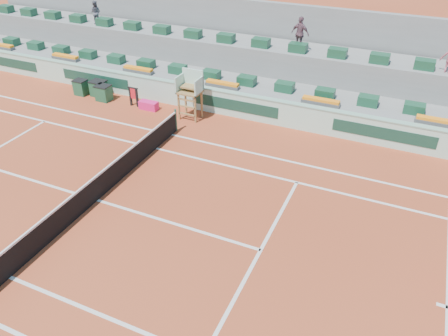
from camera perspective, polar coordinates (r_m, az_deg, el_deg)
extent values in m
plane|color=#95381D|center=(16.78, -16.20, -4.07)|extent=(90.00, 90.00, 0.00)
cube|color=gray|center=(24.38, -0.72, 11.00)|extent=(36.00, 4.00, 1.20)
cube|color=gray|center=(25.49, 0.82, 13.70)|extent=(36.00, 2.40, 2.60)
cube|color=gray|center=(26.62, 2.26, 16.56)|extent=(36.00, 0.40, 4.40)
cube|color=#E31D6D|center=(23.01, -9.81, 8.07)|extent=(0.98, 0.43, 0.43)
imported|color=#4C4D59|center=(28.97, -16.43, 18.92)|extent=(0.79, 0.69, 1.35)
imported|color=#6B4754|center=(23.35, 9.92, 16.90)|extent=(1.05, 0.64, 1.68)
cube|color=silver|center=(14.04, 27.21, -15.89)|extent=(0.12, 10.97, 0.01)
cube|color=silver|center=(20.47, -6.84, 4.34)|extent=(23.77, 0.12, 0.01)
cube|color=silver|center=(14.77, -26.17, -12.68)|extent=(23.77, 0.12, 0.01)
cube|color=silver|center=(19.47, -8.85, 2.55)|extent=(23.77, 0.12, 0.01)
cube|color=silver|center=(14.18, 4.81, -10.64)|extent=(0.12, 8.23, 0.01)
cube|color=silver|center=(16.78, -16.21, -4.06)|extent=(12.80, 0.12, 0.01)
cube|color=silver|center=(14.01, 26.60, -15.77)|extent=(0.30, 0.12, 0.01)
cube|color=black|center=(16.52, -16.45, -2.80)|extent=(0.03, 11.87, 0.92)
cube|color=silver|center=(16.25, -16.72, -1.38)|extent=(0.06, 11.87, 0.07)
cylinder|color=#1E4734|center=(20.56, -6.31, 6.23)|extent=(0.10, 0.10, 1.10)
cube|color=#ACD9C4|center=(22.56, -3.09, 9.06)|extent=(36.00, 0.30, 1.20)
cube|color=#7EA992|center=(22.31, -3.13, 10.54)|extent=(36.00, 0.34, 0.06)
cube|color=#163C2E|center=(30.30, -26.32, 12.23)|extent=(4.40, 0.02, 0.56)
cube|color=#163C2E|center=(25.84, -16.49, 11.08)|extent=(4.40, 0.02, 0.56)
cube|color=#163C2E|center=(21.64, 1.50, 8.15)|extent=(4.40, 0.02, 0.56)
cube|color=#163C2E|center=(20.30, 20.08, 4.25)|extent=(4.40, 0.02, 0.56)
cube|color=olive|center=(21.57, -5.92, 7.98)|extent=(0.08, 0.08, 1.35)
cube|color=olive|center=(21.17, -3.77, 7.58)|extent=(0.08, 0.08, 1.35)
cube|color=olive|center=(22.12, -5.03, 8.69)|extent=(0.08, 0.08, 1.35)
cube|color=olive|center=(21.73, -2.92, 8.31)|extent=(0.08, 0.08, 1.35)
cube|color=olive|center=(21.35, -4.49, 9.89)|extent=(1.10, 0.90, 0.08)
cube|color=#ACD9C4|center=(21.47, -4.07, 11.51)|extent=(1.10, 0.08, 1.00)
cube|color=#ACD9C4|center=(21.45, -5.79, 10.97)|extent=(0.06, 0.90, 0.80)
cube|color=#ACD9C4|center=(20.99, -3.26, 10.57)|extent=(0.06, 0.90, 0.80)
cube|color=olive|center=(21.34, -4.40, 10.58)|extent=(0.80, 0.60, 0.08)
cube|color=olive|center=(21.51, -4.81, 7.00)|extent=(0.90, 0.08, 0.06)
cube|color=olive|center=(21.34, -4.86, 7.96)|extent=(0.90, 0.08, 0.06)
cube|color=olive|center=(21.19, -4.91, 8.82)|extent=(0.90, 0.08, 0.06)
cube|color=#17462D|center=(31.71, -25.99, 14.64)|extent=(0.90, 0.60, 0.44)
cube|color=#17462D|center=(30.26, -23.37, 14.49)|extent=(0.90, 0.60, 0.44)
cube|color=#17462D|center=(28.87, -20.49, 14.28)|extent=(0.90, 0.60, 0.44)
cube|color=#17462D|center=(27.56, -17.34, 14.02)|extent=(0.90, 0.60, 0.44)
cube|color=#17462D|center=(26.34, -13.89, 13.68)|extent=(0.90, 0.60, 0.44)
cube|color=#17462D|center=(25.21, -10.14, 13.26)|extent=(0.90, 0.60, 0.44)
cube|color=#17462D|center=(24.20, -6.06, 12.74)|extent=(0.90, 0.60, 0.44)
cube|color=#17462D|center=(23.32, -1.68, 12.10)|extent=(0.90, 0.60, 0.44)
cube|color=#17462D|center=(22.58, 3.00, 11.35)|extent=(0.90, 0.60, 0.44)
cube|color=#17462D|center=(21.99, 7.93, 10.47)|extent=(0.90, 0.60, 0.44)
cube|color=#17462D|center=(21.58, 13.05, 9.46)|extent=(0.90, 0.60, 0.44)
cube|color=#17462D|center=(21.35, 18.31, 8.35)|extent=(0.90, 0.60, 0.44)
cube|color=#17462D|center=(21.30, 23.59, 7.16)|extent=(0.90, 0.60, 0.44)
cube|color=#17462D|center=(34.06, -26.60, 18.10)|extent=(0.90, 0.60, 0.44)
cube|color=#17462D|center=(32.59, -24.14, 18.12)|extent=(0.90, 0.60, 0.44)
cube|color=#17462D|center=(31.18, -21.46, 18.11)|extent=(0.90, 0.60, 0.44)
cube|color=#17462D|center=(29.84, -18.54, 18.05)|extent=(0.90, 0.60, 0.44)
cube|color=#17462D|center=(28.57, -15.35, 17.93)|extent=(0.90, 0.60, 0.44)
cube|color=#17462D|center=(27.39, -11.87, 17.75)|extent=(0.90, 0.60, 0.44)
cube|color=#17462D|center=(26.31, -8.11, 17.48)|extent=(0.90, 0.60, 0.44)
cube|color=#17462D|center=(25.34, -4.07, 17.11)|extent=(0.90, 0.60, 0.44)
cube|color=#17462D|center=(24.50, 0.26, 16.62)|extent=(0.90, 0.60, 0.44)
cube|color=#17462D|center=(23.80, 4.85, 16.01)|extent=(0.90, 0.60, 0.44)
cube|color=#17462D|center=(23.24, 9.65, 15.25)|extent=(0.90, 0.60, 0.44)
cube|color=#17462D|center=(22.85, 14.61, 14.36)|extent=(0.90, 0.60, 0.44)
cube|color=#17462D|center=(22.63, 19.66, 13.34)|extent=(0.90, 0.60, 0.44)
cube|color=#17462D|center=(22.59, 24.73, 12.20)|extent=(0.90, 0.60, 0.44)
cube|color=#4C4C4C|center=(31.26, -26.99, 13.88)|extent=(1.80, 0.36, 0.16)
cube|color=orange|center=(31.22, -27.05, 14.12)|extent=(1.70, 0.32, 0.12)
cube|color=#4C4C4C|center=(27.70, -19.98, 13.32)|extent=(1.80, 0.36, 0.16)
cube|color=orange|center=(27.66, -20.03, 13.59)|extent=(1.70, 0.32, 0.12)
cube|color=#4C4C4C|center=(24.64, -11.13, 12.34)|extent=(1.80, 0.36, 0.16)
cube|color=orange|center=(24.60, -11.16, 12.64)|extent=(1.70, 0.32, 0.12)
cube|color=#4C4C4C|center=(22.30, -0.21, 10.72)|extent=(1.80, 0.36, 0.16)
cube|color=orange|center=(22.25, -0.22, 11.05)|extent=(1.70, 0.32, 0.12)
cube|color=#4C4C4C|center=(20.91, 12.51, 8.33)|extent=(1.80, 0.36, 0.16)
cube|color=orange|center=(20.86, 12.55, 8.68)|extent=(1.70, 0.32, 0.12)
cube|color=#4C4C4C|center=(20.67, 26.07, 5.31)|extent=(1.80, 0.36, 0.16)
cube|color=orange|center=(20.62, 26.16, 5.66)|extent=(1.70, 0.32, 0.12)
cube|color=#18492E|center=(24.49, -15.45, 9.39)|extent=(0.73, 0.63, 0.80)
cube|color=black|center=(24.33, -15.60, 10.30)|extent=(0.78, 0.67, 0.04)
cube|color=#18492E|center=(25.16, -16.04, 9.94)|extent=(0.78, 0.67, 0.80)
cube|color=black|center=(25.01, -16.19, 10.82)|extent=(0.83, 0.72, 0.04)
cube|color=#18492E|center=(25.57, -18.18, 9.94)|extent=(0.66, 0.57, 0.80)
cube|color=black|center=(25.42, -18.34, 10.81)|extent=(0.70, 0.60, 0.04)
cube|color=black|center=(23.51, -12.10, 9.13)|extent=(0.10, 0.10, 1.00)
cube|color=black|center=(23.29, -11.29, 8.99)|extent=(0.10, 0.10, 1.00)
cube|color=black|center=(23.21, -11.84, 10.19)|extent=(0.60, 0.08, 0.06)
cube|color=red|center=(23.31, -11.78, 9.49)|extent=(0.44, 0.04, 0.56)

